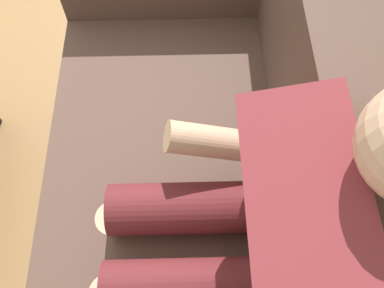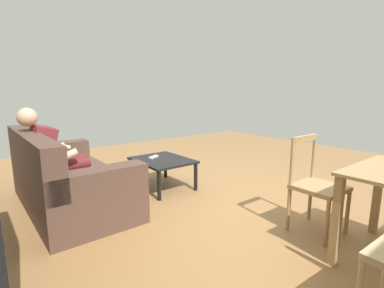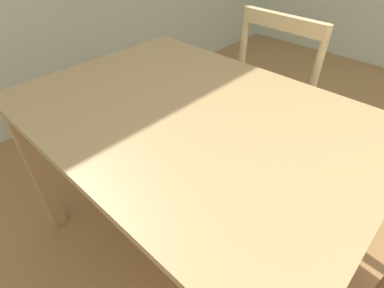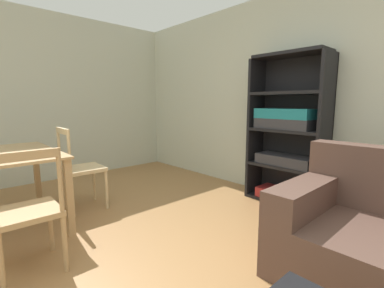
% 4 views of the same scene
% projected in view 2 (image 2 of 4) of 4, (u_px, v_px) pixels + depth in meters
% --- Properties ---
extents(ground_plane, '(8.92, 8.92, 0.00)m').
position_uv_depth(ground_plane, '(236.00, 203.00, 3.43)').
color(ground_plane, '#9E7042').
extents(couch, '(1.94, 0.97, 0.90)m').
position_uv_depth(couch, '(65.00, 180.00, 3.28)').
color(couch, brown).
rests_on(couch, ground_plane).
extents(person_lounging, '(0.59, 0.91, 1.16)m').
position_uv_depth(person_lounging, '(53.00, 155.00, 3.34)').
color(person_lounging, maroon).
rests_on(person_lounging, ground_plane).
extents(coffee_table, '(0.83, 0.66, 0.41)m').
position_uv_depth(coffee_table, '(162.00, 163.00, 3.93)').
color(coffee_table, black).
rests_on(coffee_table, ground_plane).
extents(tv_remote, '(0.11, 0.18, 0.02)m').
position_uv_depth(tv_remote, '(154.00, 157.00, 4.00)').
color(tv_remote, white).
rests_on(tv_remote, coffee_table).
extents(dining_chair_facing_couch, '(0.43, 0.43, 0.92)m').
position_uv_depth(dining_chair_facing_couch, '(317.00, 186.00, 2.69)').
color(dining_chair_facing_couch, tan).
rests_on(dining_chair_facing_couch, ground_plane).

